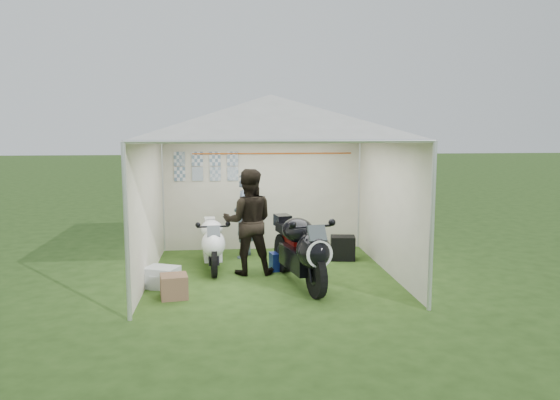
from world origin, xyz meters
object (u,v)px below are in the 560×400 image
Objects in this scene: motorcycle_white at (212,242)px; person_dark_jacket at (248,222)px; crate_0 at (162,277)px; canopy_tent at (270,121)px; person_blue_jacket at (244,216)px; paddock_stand at (282,261)px; crate_2 at (161,282)px; motorcycle_black at (301,248)px; equipment_box at (343,248)px; crate_1 at (174,286)px.

person_dark_jacket is (0.62, -0.34, 0.41)m from motorcycle_white.
person_dark_jacket reaches higher than crate_0.
person_dark_jacket is at bearing -32.65° from motorcycle_white.
canopy_tent is 2.35m from motorcycle_white.
person_blue_jacket is (0.60, 0.85, 0.32)m from motorcycle_white.
crate_0 is (-1.97, -0.86, 0.01)m from paddock_stand.
paddock_stand reaches higher than crate_2.
canopy_tent is 13.67× the size of paddock_stand.
canopy_tent is at bearing 108.89° from motorcycle_black.
crate_2 is (0.00, -0.07, -0.05)m from crate_0.
equipment_box is 3.57m from crate_1.
equipment_box reaches higher than paddock_stand.
equipment_box is 0.92× the size of crate_0.
canopy_tent is at bearing 20.73° from crate_2.
crate_0 reaches higher than crate_2.
motorcycle_white reaches higher than paddock_stand.
crate_2 is at bearing -19.08° from person_blue_jacket.
motorcycle_black is 1.10m from paddock_stand.
motorcycle_white is (-0.99, 0.42, -2.09)m from canopy_tent.
person_blue_jacket is 3.61× the size of equipment_box.
motorcycle_white is at bearing 55.11° from crate_2.
motorcycle_black reaches higher than equipment_box.
paddock_stand is at bearing 49.88° from canopy_tent.
motorcycle_black reaches higher than crate_0.
person_dark_jacket reaches higher than person_blue_jacket.
equipment_box is (1.83, -0.39, -0.58)m from person_blue_jacket.
motorcycle_black is 1.35× the size of person_blue_jacket.
crate_1 is (-1.73, -1.40, 0.02)m from paddock_stand.
person_blue_jacket is (-0.40, 1.27, -1.77)m from canopy_tent.
motorcycle_white is 0.99× the size of person_dark_jacket.
person_dark_jacket is 1.11× the size of person_blue_jacket.
motorcycle_black is 7.14× the size of crate_2.
crate_2 is (-1.97, -0.92, -0.04)m from paddock_stand.
motorcycle_black reaches higher than crate_1.
equipment_box is at bearing 93.87° from person_blue_jacket.
motorcycle_white is at bearing 53.32° from crate_0.
crate_0 is 0.09m from crate_2.
motorcycle_white is at bearing -26.07° from person_dark_jacket.
crate_2 is at bearing 116.41° from crate_1.
person_blue_jacket reaches higher than paddock_stand.
person_dark_jacket reaches higher than crate_1.
person_dark_jacket is at bearing 46.99° from crate_1.
motorcycle_black is at bearing -3.29° from crate_0.
person_dark_jacket is 5.85× the size of crate_2.
equipment_box is at bearing 27.31° from paddock_stand.
person_dark_jacket is 1.70m from crate_0.
crate_1 is at bearing -141.10° from paddock_stand.
canopy_tent reaches higher than crate_2.
crate_1 is (0.24, -0.54, 0.01)m from crate_0.
paddock_stand is 2.15m from crate_0.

